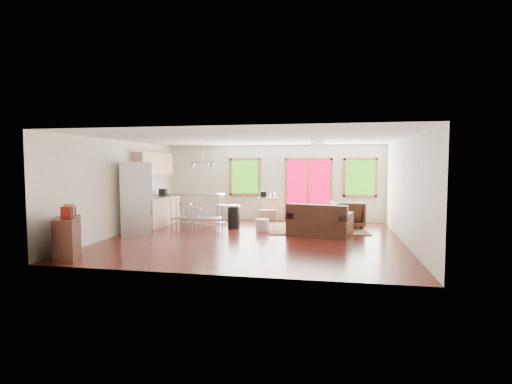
% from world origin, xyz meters
% --- Properties ---
extents(floor, '(7.50, 7.00, 0.02)m').
position_xyz_m(floor, '(0.00, 0.00, -0.01)').
color(floor, '#330D0A').
rests_on(floor, ground).
extents(ceiling, '(7.50, 7.00, 0.02)m').
position_xyz_m(ceiling, '(0.00, 0.00, 2.61)').
color(ceiling, silver).
rests_on(ceiling, ground).
extents(back_wall, '(7.50, 0.02, 2.60)m').
position_xyz_m(back_wall, '(0.00, 3.51, 1.30)').
color(back_wall, beige).
rests_on(back_wall, ground).
extents(left_wall, '(0.02, 7.00, 2.60)m').
position_xyz_m(left_wall, '(-3.76, 0.00, 1.30)').
color(left_wall, beige).
rests_on(left_wall, ground).
extents(right_wall, '(0.02, 7.00, 2.60)m').
position_xyz_m(right_wall, '(3.76, 0.00, 1.30)').
color(right_wall, beige).
rests_on(right_wall, ground).
extents(front_wall, '(7.50, 0.02, 2.60)m').
position_xyz_m(front_wall, '(0.00, -3.51, 1.30)').
color(front_wall, beige).
rests_on(front_wall, ground).
extents(window_left, '(1.10, 0.05, 1.30)m').
position_xyz_m(window_left, '(-1.00, 3.46, 1.50)').
color(window_left, '#1F500A').
rests_on(window_left, back_wall).
extents(french_doors, '(1.60, 0.05, 2.10)m').
position_xyz_m(french_doors, '(1.20, 3.46, 1.10)').
color(french_doors, '#A40022').
rests_on(french_doors, back_wall).
extents(window_right, '(1.10, 0.05, 1.30)m').
position_xyz_m(window_right, '(2.90, 3.46, 1.50)').
color(window_right, '#1F500A').
rests_on(window_right, back_wall).
extents(rug, '(3.08, 2.53, 0.03)m').
position_xyz_m(rug, '(1.55, 1.82, 0.01)').
color(rug, '#405D34').
rests_on(rug, floor).
extents(loveseat, '(1.82, 1.29, 0.88)m').
position_xyz_m(loveseat, '(1.67, 0.77, 0.35)').
color(loveseat, black).
rests_on(loveseat, floor).
extents(coffee_table, '(1.05, 0.67, 0.40)m').
position_xyz_m(coffee_table, '(1.99, 2.05, 0.35)').
color(coffee_table, '#331710').
rests_on(coffee_table, floor).
extents(armchair, '(1.04, 1.00, 0.91)m').
position_xyz_m(armchair, '(2.45, 2.22, 0.45)').
color(armchair, black).
rests_on(armchair, floor).
extents(ottoman, '(0.67, 0.67, 0.36)m').
position_xyz_m(ottoman, '(1.31, 2.37, 0.18)').
color(ottoman, black).
rests_on(ottoman, floor).
extents(pouf, '(0.46, 0.46, 0.34)m').
position_xyz_m(pouf, '(0.01, 1.25, 0.17)').
color(pouf, beige).
rests_on(pouf, floor).
extents(vase, '(0.22, 0.23, 0.35)m').
position_xyz_m(vase, '(1.82, 1.98, 0.53)').
color(vase, silver).
rests_on(vase, coffee_table).
extents(book, '(0.20, 0.04, 0.27)m').
position_xyz_m(book, '(2.31, 1.63, 0.54)').
color(book, maroon).
rests_on(book, coffee_table).
extents(cabinets, '(0.64, 2.24, 2.30)m').
position_xyz_m(cabinets, '(-3.49, 1.70, 0.93)').
color(cabinets, tan).
rests_on(cabinets, floor).
extents(refrigerator, '(1.03, 1.02, 2.00)m').
position_xyz_m(refrigerator, '(-3.34, 0.13, 1.00)').
color(refrigerator, '#B7BABC').
rests_on(refrigerator, floor).
extents(island, '(1.68, 0.77, 1.04)m').
position_xyz_m(island, '(-2.12, 1.61, 0.71)').
color(island, '#B7BABC').
rests_on(island, floor).
extents(cup, '(0.13, 0.12, 0.11)m').
position_xyz_m(cup, '(-1.58, 1.38, 1.01)').
color(cup, silver).
rests_on(cup, island).
extents(bar_stool_a, '(0.47, 0.47, 0.81)m').
position_xyz_m(bar_stool_a, '(-2.22, 0.88, 0.60)').
color(bar_stool_a, '#B7BABC').
rests_on(bar_stool_a, floor).
extents(bar_stool_b, '(0.39, 0.39, 0.65)m').
position_xyz_m(bar_stool_b, '(-1.98, 1.11, 0.49)').
color(bar_stool_b, '#B7BABC').
rests_on(bar_stool_b, floor).
extents(bar_stool_c, '(0.39, 0.39, 0.76)m').
position_xyz_m(bar_stool_c, '(-1.21, 1.11, 0.56)').
color(bar_stool_c, '#B7BABC').
rests_on(bar_stool_c, floor).
extents(trash_can, '(0.51, 0.51, 0.71)m').
position_xyz_m(trash_can, '(-0.93, 1.54, 0.36)').
color(trash_can, black).
rests_on(trash_can, floor).
extents(kitchen_cart, '(0.75, 0.58, 1.02)m').
position_xyz_m(kitchen_cart, '(-0.18, 3.25, 0.70)').
color(kitchen_cart, tan).
rests_on(kitchen_cart, floor).
extents(bookshelf, '(0.74, 1.03, 1.13)m').
position_xyz_m(bookshelf, '(-3.35, -2.88, 0.44)').
color(bookshelf, '#331710').
rests_on(bookshelf, floor).
extents(ceiling_flush, '(0.35, 0.35, 0.12)m').
position_xyz_m(ceiling_flush, '(1.60, 0.60, 2.53)').
color(ceiling_flush, white).
rests_on(ceiling_flush, ceiling).
extents(pendant_light, '(0.80, 0.18, 0.79)m').
position_xyz_m(pendant_light, '(-1.90, 1.50, 1.90)').
color(pendant_light, gray).
rests_on(pendant_light, ceiling).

